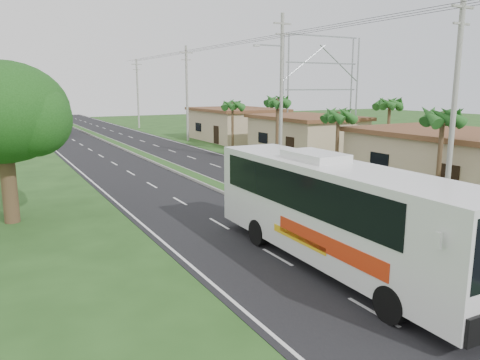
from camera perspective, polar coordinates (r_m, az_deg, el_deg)
ground at (r=19.97m, az=13.08°, el=-7.48°), size 180.00×180.00×0.00m
road_asphalt at (r=36.87m, az=-7.94°, el=1.32°), size 14.00×160.00×0.02m
median_strip at (r=36.85m, az=-7.94°, el=1.46°), size 1.20×160.00×0.18m
lane_edge_left at (r=35.12m, az=-18.21°, el=0.34°), size 0.12×160.00×0.01m
lane_edge_right at (r=39.68m, az=1.14°, el=2.11°), size 0.12×160.00×0.01m
shop_near at (r=33.71m, az=24.38°, el=2.53°), size 8.60×12.60×3.52m
shop_mid at (r=45.08m, az=8.00°, el=5.49°), size 7.60×10.60×3.67m
shop_far at (r=56.88m, az=-0.46°, el=6.86°), size 8.60×11.60×3.82m
palm_verge_a at (r=27.65m, az=23.51°, el=7.08°), size 2.40×2.40×5.45m
palm_verge_b at (r=34.22m, az=11.90°, el=7.75°), size 2.40×2.40×5.05m
palm_verge_c at (r=39.44m, az=4.59°, el=9.50°), size 2.40×2.40×5.85m
palm_verge_d at (r=47.48m, az=-0.92°, el=9.14°), size 2.40×2.40×5.25m
palm_behind_shop at (r=41.93m, az=17.80°, el=8.85°), size 2.40×2.40×5.65m
utility_pole_a at (r=26.61m, az=24.70°, el=8.87°), size 1.60×0.28×11.00m
utility_pole_b at (r=38.40m, az=5.03°, el=11.14°), size 3.20×0.28×12.00m
utility_pole_c at (r=56.19m, az=-6.49°, el=10.55°), size 1.60×0.28×11.00m
utility_pole_d at (r=75.09m, az=-12.36°, el=10.34°), size 1.60×0.28×10.50m
billboard_lattice at (r=56.08m, az=9.90°, el=11.63°), size 10.18×1.18×12.07m
coach_bus_main at (r=16.67m, az=11.36°, el=-3.27°), size 2.81×12.42×4.00m
coach_bus_far at (r=68.03m, az=-22.24°, el=6.67°), size 3.19×11.24×3.23m
motorcyclist at (r=21.49m, az=3.98°, el=-3.78°), size 2.08×1.04×2.12m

